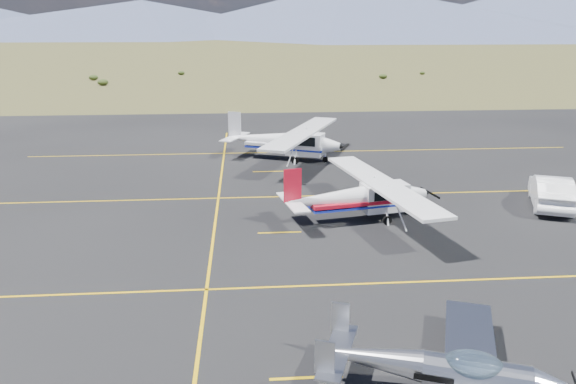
# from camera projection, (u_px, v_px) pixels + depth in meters

# --- Properties ---
(ground) EXTENTS (1600.00, 1600.00, 0.00)m
(ground) POSITION_uv_depth(u_px,v_px,m) (384.00, 310.00, 18.76)
(ground) COLOR #383D1C
(ground) RESTS_ON ground
(apron) EXTENTS (72.00, 72.00, 0.02)m
(apron) POSITION_uv_depth(u_px,v_px,m) (346.00, 235.00, 25.44)
(apron) COLOR black
(apron) RESTS_ON ground
(aircraft_low_wing) EXTENTS (6.09, 8.20, 1.81)m
(aircraft_low_wing) POSITION_uv_depth(u_px,v_px,m) (447.00, 371.00, 14.06)
(aircraft_low_wing) COLOR silver
(aircraft_low_wing) RESTS_ON apron
(aircraft_cessna) EXTENTS (6.90, 11.05, 2.79)m
(aircraft_cessna) POSITION_uv_depth(u_px,v_px,m) (360.00, 195.00, 27.04)
(aircraft_cessna) COLOR white
(aircraft_cessna) RESTS_ON apron
(aircraft_plain) EXTENTS (9.00, 12.02, 3.14)m
(aircraft_plain) POSITION_uv_depth(u_px,v_px,m) (285.00, 140.00, 39.04)
(aircraft_plain) COLOR white
(aircraft_plain) RESTS_ON apron
(sedan) EXTENTS (3.55, 5.35, 1.67)m
(sedan) POSITION_uv_depth(u_px,v_px,m) (551.00, 191.00, 29.08)
(sedan) COLOR white
(sedan) RESTS_ON apron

